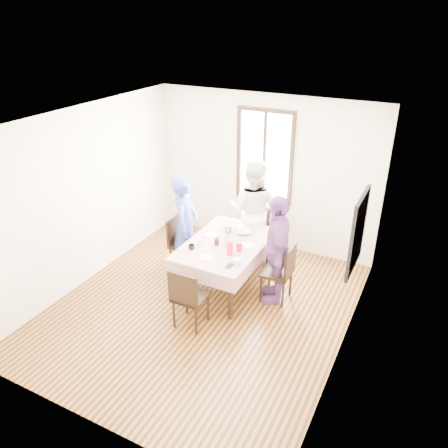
# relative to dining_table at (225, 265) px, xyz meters

# --- Properties ---
(ground) EXTENTS (4.50, 4.50, 0.00)m
(ground) POSITION_rel_dining_table_xyz_m (-0.06, -0.65, -0.38)
(ground) COLOR black
(ground) RESTS_ON ground
(back_wall) EXTENTS (4.00, 0.00, 4.00)m
(back_wall) POSITION_rel_dining_table_xyz_m (-0.06, 1.60, 0.98)
(back_wall) COLOR beige
(back_wall) RESTS_ON ground
(right_wall) EXTENTS (0.00, 4.50, 4.50)m
(right_wall) POSITION_rel_dining_table_xyz_m (1.94, -0.65, 0.98)
(right_wall) COLOR beige
(right_wall) RESTS_ON ground
(window_frame) EXTENTS (1.02, 0.06, 1.62)m
(window_frame) POSITION_rel_dining_table_xyz_m (-0.06, 1.58, 1.27)
(window_frame) COLOR black
(window_frame) RESTS_ON back_wall
(window_pane) EXTENTS (0.90, 0.02, 1.50)m
(window_pane) POSITION_rel_dining_table_xyz_m (-0.06, 1.59, 1.27)
(window_pane) COLOR white
(window_pane) RESTS_ON back_wall
(art_poster) EXTENTS (0.04, 0.76, 0.96)m
(art_poster) POSITION_rel_dining_table_xyz_m (1.92, -0.35, 1.18)
(art_poster) COLOR red
(art_poster) RESTS_ON right_wall
(dining_table) EXTENTS (0.98, 1.51, 0.75)m
(dining_table) POSITION_rel_dining_table_xyz_m (0.00, 0.00, 0.00)
(dining_table) COLOR black
(dining_table) RESTS_ON ground
(tablecloth) EXTENTS (1.10, 1.63, 0.01)m
(tablecloth) POSITION_rel_dining_table_xyz_m (-0.00, 0.00, 0.38)
(tablecloth) COLOR #590A0F
(tablecloth) RESTS_ON dining_table
(chair_left) EXTENTS (0.43, 0.43, 0.91)m
(chair_left) POSITION_rel_dining_table_xyz_m (-0.81, 0.14, 0.08)
(chair_left) COLOR black
(chair_left) RESTS_ON ground
(chair_right) EXTENTS (0.42, 0.42, 0.91)m
(chair_right) POSITION_rel_dining_table_xyz_m (0.81, 0.05, 0.08)
(chair_right) COLOR black
(chair_right) RESTS_ON ground
(chair_far) EXTENTS (0.48, 0.48, 0.91)m
(chair_far) POSITION_rel_dining_table_xyz_m (-0.00, 1.04, 0.08)
(chair_far) COLOR black
(chair_far) RESTS_ON ground
(chair_near) EXTENTS (0.43, 0.43, 0.91)m
(chair_near) POSITION_rel_dining_table_xyz_m (-0.00, -1.04, 0.08)
(chair_near) COLOR black
(chair_near) RESTS_ON ground
(person_left) EXTENTS (0.54, 0.68, 1.64)m
(person_left) POSITION_rel_dining_table_xyz_m (-0.79, 0.14, 0.44)
(person_left) COLOR #36489C
(person_left) RESTS_ON ground
(person_far) EXTENTS (0.94, 0.78, 1.77)m
(person_far) POSITION_rel_dining_table_xyz_m (-0.00, 1.02, 0.51)
(person_far) COLOR white
(person_far) RESTS_ON ground
(person_right) EXTENTS (0.74, 1.05, 1.66)m
(person_right) POSITION_rel_dining_table_xyz_m (0.79, 0.05, 0.46)
(person_right) COLOR #6D3C7B
(person_right) RESTS_ON ground
(mug_black) EXTENTS (0.11, 0.11, 0.08)m
(mug_black) POSITION_rel_dining_table_xyz_m (-0.35, -0.40, 0.42)
(mug_black) COLOR black
(mug_black) RESTS_ON tablecloth
(mug_flag) EXTENTS (0.15, 0.15, 0.10)m
(mug_flag) POSITION_rel_dining_table_xyz_m (0.29, -0.13, 0.44)
(mug_flag) COLOR red
(mug_flag) RESTS_ON tablecloth
(mug_green) EXTENTS (0.13, 0.13, 0.08)m
(mug_green) POSITION_rel_dining_table_xyz_m (-0.10, 0.30, 0.43)
(mug_green) COLOR #0C7226
(mug_green) RESTS_ON tablecloth
(serving_bowl) EXTENTS (0.24, 0.24, 0.05)m
(serving_bowl) POSITION_rel_dining_table_xyz_m (0.12, 0.40, 0.41)
(serving_bowl) COLOR white
(serving_bowl) RESTS_ON tablecloth
(juice_carton) EXTENTS (0.07, 0.07, 0.21)m
(juice_carton) POSITION_rel_dining_table_xyz_m (0.21, -0.28, 0.49)
(juice_carton) COLOR red
(juice_carton) RESTS_ON tablecloth
(butter_tub) EXTENTS (0.11, 0.11, 0.06)m
(butter_tub) POSITION_rel_dining_table_xyz_m (0.40, -0.45, 0.42)
(butter_tub) COLOR white
(butter_tub) RESTS_ON tablecloth
(jam_jar) EXTENTS (0.07, 0.07, 0.10)m
(jam_jar) POSITION_rel_dining_table_xyz_m (-0.09, -0.11, 0.44)
(jam_jar) COLOR black
(jam_jar) RESTS_ON tablecloth
(drinking_glass) EXTENTS (0.06, 0.06, 0.09)m
(drinking_glass) POSITION_rel_dining_table_xyz_m (-0.31, -0.23, 0.43)
(drinking_glass) COLOR silver
(drinking_glass) RESTS_ON tablecloth
(smartphone) EXTENTS (0.07, 0.15, 0.01)m
(smartphone) POSITION_rel_dining_table_xyz_m (0.35, -0.55, 0.39)
(smartphone) COLOR black
(smartphone) RESTS_ON tablecloth
(flower_vase) EXTENTS (0.06, 0.06, 0.13)m
(flower_vase) POSITION_rel_dining_table_xyz_m (-0.01, 0.05, 0.45)
(flower_vase) COLOR silver
(flower_vase) RESTS_ON tablecloth
(plate_left) EXTENTS (0.20, 0.20, 0.01)m
(plate_left) POSITION_rel_dining_table_xyz_m (-0.32, 0.12, 0.39)
(plate_left) COLOR white
(plate_left) RESTS_ON tablecloth
(plate_right) EXTENTS (0.20, 0.20, 0.01)m
(plate_right) POSITION_rel_dining_table_xyz_m (0.34, 0.09, 0.39)
(plate_right) COLOR white
(plate_right) RESTS_ON tablecloth
(plate_far) EXTENTS (0.20, 0.20, 0.01)m
(plate_far) POSITION_rel_dining_table_xyz_m (-0.01, 0.57, 0.39)
(plate_far) COLOR white
(plate_far) RESTS_ON tablecloth
(plate_near) EXTENTS (0.20, 0.20, 0.01)m
(plate_near) POSITION_rel_dining_table_xyz_m (-0.05, -0.51, 0.39)
(plate_near) COLOR white
(plate_near) RESTS_ON tablecloth
(butter_lid) EXTENTS (0.12, 0.12, 0.01)m
(butter_lid) POSITION_rel_dining_table_xyz_m (0.40, -0.45, 0.45)
(butter_lid) COLOR blue
(butter_lid) RESTS_ON butter_tub
(flower_bunch) EXTENTS (0.09, 0.09, 0.10)m
(flower_bunch) POSITION_rel_dining_table_xyz_m (-0.01, 0.05, 0.57)
(flower_bunch) COLOR yellow
(flower_bunch) RESTS_ON flower_vase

